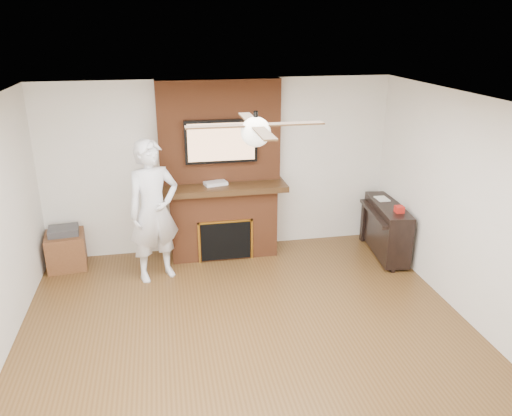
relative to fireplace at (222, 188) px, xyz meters
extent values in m
cube|color=#4E3217|center=(0.00, -2.55, -1.09)|extent=(5.36, 5.86, 0.18)
cube|color=white|center=(0.00, -2.55, 1.59)|extent=(5.36, 5.86, 0.18)
cube|color=silver|center=(0.00, 0.29, 0.25)|extent=(5.36, 0.18, 2.50)
cube|color=silver|center=(2.59, -2.55, 0.25)|extent=(0.18, 5.86, 2.50)
cube|color=brown|center=(0.00, -0.05, -0.50)|extent=(1.50, 0.50, 1.00)
cube|color=black|center=(0.00, -0.08, 0.04)|extent=(1.78, 0.64, 0.08)
cube|color=brown|center=(0.00, 0.10, 0.79)|extent=(1.70, 0.20, 1.42)
cube|color=black|center=(0.00, -0.30, -0.69)|extent=(0.70, 0.06, 0.55)
cube|color=#BF8C2D|center=(0.00, -0.31, -0.40)|extent=(0.78, 0.02, 0.03)
cube|color=#BF8C2D|center=(-0.38, -0.31, -0.69)|extent=(0.03, 0.02, 0.61)
cube|color=#BF8C2D|center=(0.38, -0.31, -0.69)|extent=(0.03, 0.02, 0.61)
cube|color=black|center=(0.00, -0.04, 0.68)|extent=(1.00, 0.07, 0.60)
cube|color=tan|center=(0.00, -0.08, 0.68)|extent=(0.92, 0.01, 0.52)
cylinder|color=black|center=(0.00, -2.55, 1.43)|extent=(0.04, 0.04, 0.14)
sphere|color=white|center=(0.00, -2.55, 1.32)|extent=(0.26, 0.26, 0.26)
cube|color=black|center=(0.33, -2.55, 1.38)|extent=(0.55, 0.11, 0.01)
cube|color=black|center=(0.00, -2.22, 1.38)|extent=(0.11, 0.55, 0.01)
cube|color=black|center=(-0.33, -2.55, 1.38)|extent=(0.55, 0.11, 0.01)
cube|color=black|center=(0.00, -2.88, 1.38)|extent=(0.11, 0.55, 0.01)
imported|color=silver|center=(-0.96, -0.61, -0.06)|extent=(0.81, 0.68, 1.87)
cube|color=#583019|center=(-2.20, -0.07, -0.75)|extent=(0.57, 0.57, 0.49)
cube|color=#333235|center=(-2.20, -0.07, -0.46)|extent=(0.43, 0.36, 0.10)
cube|color=black|center=(2.32, -0.55, -0.58)|extent=(0.49, 1.23, 0.73)
cube|color=black|center=(2.19, -1.08, -0.67)|extent=(0.06, 0.09, 0.64)
cube|color=black|center=(2.19, -0.01, -0.67)|extent=(0.06, 0.09, 0.64)
cube|color=black|center=(2.11, -0.55, -0.33)|extent=(0.26, 1.11, 0.05)
cube|color=silver|center=(2.32, -0.32, -0.21)|extent=(0.17, 0.23, 0.01)
cube|color=red|center=(2.32, -0.87, -0.17)|extent=(0.11, 0.11, 0.09)
cube|color=silver|center=(-0.10, -0.10, 0.11)|extent=(0.34, 0.24, 0.04)
cylinder|color=orange|center=(-0.10, -0.25, -0.94)|extent=(0.07, 0.07, 0.12)
cylinder|color=#388E3B|center=(0.08, -0.18, -0.95)|extent=(0.06, 0.06, 0.08)
cylinder|color=#FDEAC9|center=(0.01, -0.23, -0.93)|extent=(0.08, 0.08, 0.12)
cylinder|color=teal|center=(0.12, -0.21, -0.95)|extent=(0.06, 0.06, 0.09)
camera|label=1|loc=(-0.81, -6.73, 2.21)|focal=35.00mm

